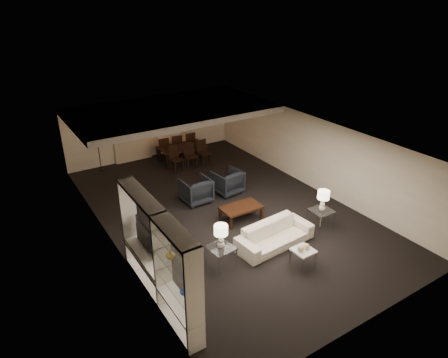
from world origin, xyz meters
TOP-DOWN VIEW (x-y plane):
  - floor at (0.00, 0.00)m, footprint 11.00×11.00m
  - ceiling at (0.00, 0.00)m, footprint 7.00×11.00m
  - wall_back at (0.00, 5.50)m, footprint 7.00×0.02m
  - wall_front at (0.00, -5.50)m, footprint 7.00×0.02m
  - wall_left at (-3.50, 0.00)m, footprint 0.02×11.00m
  - wall_right at (3.50, 0.00)m, footprint 0.02×11.00m
  - ceiling_soffit at (0.00, 3.50)m, footprint 7.00×4.00m
  - curtains at (-0.90, 5.42)m, footprint 1.50×0.12m
  - door at (0.70, 5.47)m, footprint 0.90×0.05m
  - painting at (2.10, 5.46)m, footprint 0.95×0.04m
  - media_unit at (-3.31, -2.60)m, footprint 0.38×3.40m
  - pendant_light at (0.30, 3.50)m, footprint 0.52×0.52m
  - sofa at (0.16, -2.30)m, footprint 2.25×1.02m
  - coffee_table at (0.16, -0.70)m, footprint 1.21×0.72m
  - armchair_left at (-0.44, 1.00)m, footprint 0.88×0.90m
  - armchair_right at (0.76, 1.00)m, footprint 0.97×0.99m
  - side_table_left at (-1.54, -2.30)m, footprint 0.67×0.67m
  - side_table_right at (1.86, -2.30)m, footprint 0.61×0.61m
  - table_lamp_left at (-1.54, -2.30)m, footprint 0.36×0.36m
  - table_lamp_right at (1.86, -2.30)m, footprint 0.37×0.37m
  - marble_table at (0.16, -3.40)m, footprint 0.52×0.52m
  - gold_gourd_a at (0.06, -3.40)m, footprint 0.16×0.16m
  - gold_gourd_b at (0.26, -3.40)m, footprint 0.14×0.14m
  - television at (-3.28, -1.62)m, footprint 1.12×0.15m
  - vase_blue at (-3.31, -3.82)m, footprint 0.16×0.16m
  - vase_amber at (-3.31, -3.30)m, footprint 0.17×0.17m
  - floor_speaker at (-3.20, -0.78)m, footprint 0.15×0.15m
  - dining_table at (0.72, 4.20)m, footprint 1.89×1.11m
  - chair_nl at (0.12, 3.55)m, footprint 0.49×0.49m
  - chair_nm at (0.72, 3.55)m, footprint 0.50×0.50m
  - chair_nr at (1.32, 3.55)m, footprint 0.49×0.49m
  - chair_fl at (0.12, 4.85)m, footprint 0.46×0.46m
  - chair_fm at (0.72, 4.85)m, footprint 0.50×0.50m
  - chair_fr at (1.32, 4.85)m, footprint 0.46×0.46m
  - floor_lamp at (-2.31, 5.20)m, footprint 0.32×0.32m

SIDE VIEW (x-z plane):
  - floor at x=0.00m, z-range 0.00..0.00m
  - coffee_table at x=0.16m, z-range 0.00..0.43m
  - marble_table at x=0.16m, z-range 0.00..0.50m
  - side_table_left at x=-1.54m, z-range 0.00..0.56m
  - side_table_right at x=1.86m, z-range 0.00..0.56m
  - sofa at x=0.16m, z-range 0.00..0.64m
  - dining_table at x=0.72m, z-range 0.00..0.65m
  - armchair_left at x=-0.44m, z-range 0.00..0.82m
  - armchair_right at x=0.76m, z-range 0.00..0.82m
  - chair_nl at x=0.12m, z-range 0.00..0.97m
  - chair_nm at x=0.72m, z-range 0.00..0.97m
  - chair_nr at x=1.32m, z-range 0.00..0.97m
  - chair_fl at x=0.12m, z-range 0.00..0.97m
  - chair_fm at x=0.72m, z-range 0.00..0.97m
  - chair_fr at x=1.32m, z-range 0.00..0.97m
  - gold_gourd_b at x=0.26m, z-range 0.50..0.64m
  - gold_gourd_a at x=0.06m, z-range 0.50..0.66m
  - floor_speaker at x=-3.20m, z-range 0.00..1.26m
  - floor_lamp at x=-2.31m, z-range 0.00..1.69m
  - table_lamp_left at x=-1.54m, z-range 0.56..1.18m
  - table_lamp_right at x=1.86m, z-range 0.56..1.18m
  - door at x=0.70m, z-range 0.00..2.10m
  - television at x=-3.28m, z-range 0.75..1.39m
  - vase_blue at x=-3.31m, z-range 1.06..1.23m
  - media_unit at x=-3.31m, z-range 0.00..2.35m
  - curtains at x=-0.90m, z-range 0.00..2.40m
  - wall_back at x=0.00m, z-range 0.00..2.50m
  - wall_front at x=0.00m, z-range 0.00..2.50m
  - wall_left at x=-3.50m, z-range 0.00..2.50m
  - wall_right at x=3.50m, z-range 0.00..2.50m
  - painting at x=2.10m, z-range 1.23..1.88m
  - vase_amber at x=-3.31m, z-range 1.56..1.74m
  - pendant_light at x=0.30m, z-range 1.80..2.04m
  - ceiling_soffit at x=0.00m, z-range 2.30..2.50m
  - ceiling at x=0.00m, z-range 2.49..2.51m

